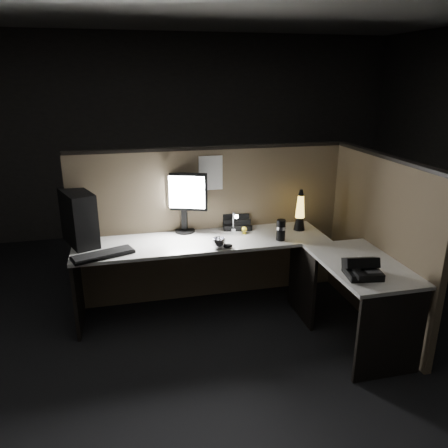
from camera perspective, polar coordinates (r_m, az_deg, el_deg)
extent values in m
plane|color=black|center=(3.84, 1.34, -15.32)|extent=(6.00, 6.00, 0.00)
plane|color=#282623|center=(6.18, -5.70, 11.23)|extent=(6.00, 0.00, 6.00)
cube|color=brown|center=(4.32, -1.68, -0.17)|extent=(2.66, 0.06, 1.50)
cube|color=brown|center=(4.08, 19.48, -2.45)|extent=(0.06, 1.66, 1.50)
cube|color=beige|center=(4.00, -2.83, -2.29)|extent=(2.30, 0.60, 0.03)
cube|color=beige|center=(3.69, 17.52, -5.06)|extent=(0.60, 1.00, 0.03)
cube|color=black|center=(4.12, -18.57, -8.23)|extent=(0.03, 0.55, 0.70)
cube|color=black|center=(3.50, 20.94, -13.57)|extent=(0.55, 0.03, 0.70)
cube|color=black|center=(4.12, 10.14, -7.47)|extent=(0.03, 0.55, 0.70)
cube|color=black|center=(4.04, -18.44, 0.76)|extent=(0.36, 0.50, 0.48)
cylinder|color=black|center=(4.21, -5.11, -0.90)|extent=(0.19, 0.19, 0.02)
cube|color=black|center=(4.19, -5.19, 0.65)|extent=(0.06, 0.06, 0.21)
cube|color=black|center=(4.11, -5.29, 4.21)|extent=(0.43, 0.18, 0.36)
cube|color=white|center=(4.09, -5.25, 4.15)|extent=(0.37, 0.14, 0.31)
cube|color=black|center=(3.77, -15.53, -3.89)|extent=(0.54, 0.33, 0.02)
ellipsoid|color=black|center=(3.80, 0.50, -2.88)|extent=(0.10, 0.07, 0.03)
cube|color=white|center=(4.20, 1.20, -0.78)|extent=(0.04, 0.05, 0.03)
cylinder|color=white|center=(4.17, 1.20, 0.45)|extent=(0.01, 0.01, 0.16)
cylinder|color=white|center=(4.10, 1.40, 1.30)|extent=(0.01, 0.11, 0.01)
sphere|color=white|center=(4.04, 1.63, 0.98)|extent=(0.04, 0.04, 0.04)
cube|color=black|center=(4.30, 1.63, -0.14)|extent=(0.30, 0.27, 0.05)
cube|color=black|center=(4.26, 1.76, 0.24)|extent=(0.26, 0.07, 0.09)
cube|color=black|center=(4.35, 1.38, 1.22)|extent=(0.26, 0.07, 0.18)
cone|color=black|center=(4.29, 9.81, 0.07)|extent=(0.11, 0.11, 0.13)
cone|color=yellow|center=(4.24, 9.94, 2.27)|extent=(0.09, 0.09, 0.22)
sphere|color=#9C5A16|center=(4.26, 9.89, 1.38)|extent=(0.04, 0.04, 0.04)
sphere|color=#9C5A16|center=(4.24, 9.95, 2.39)|extent=(0.03, 0.03, 0.03)
cone|color=black|center=(4.21, 10.04, 4.06)|extent=(0.05, 0.05, 0.06)
cylinder|color=black|center=(3.99, 7.44, -0.78)|extent=(0.09, 0.09, 0.19)
imported|color=silver|center=(3.78, -0.69, -2.52)|extent=(0.12, 0.12, 0.09)
sphere|color=yellow|center=(4.13, 2.68, -0.71)|extent=(0.05, 0.05, 0.05)
cube|color=white|center=(4.14, -1.75, 6.67)|extent=(0.23, 0.00, 0.33)
cube|color=black|center=(3.43, 17.67, -6.12)|extent=(0.28, 0.25, 0.05)
cube|color=black|center=(3.44, 17.41, -4.85)|extent=(0.27, 0.18, 0.12)
cube|color=black|center=(3.34, 17.06, -6.15)|extent=(0.08, 0.19, 0.04)
cube|color=#3F3F42|center=(3.42, 18.78, -5.76)|extent=(0.12, 0.12, 0.00)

